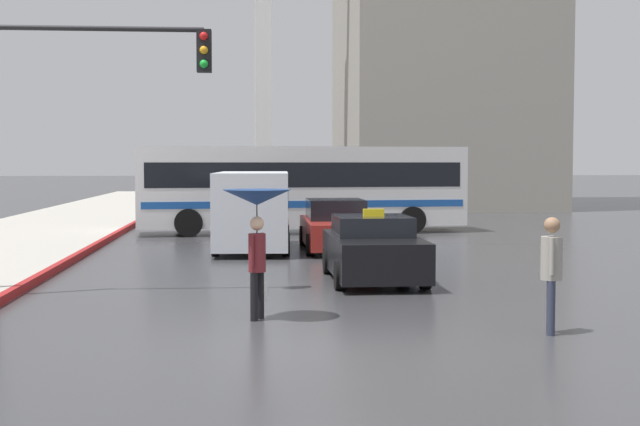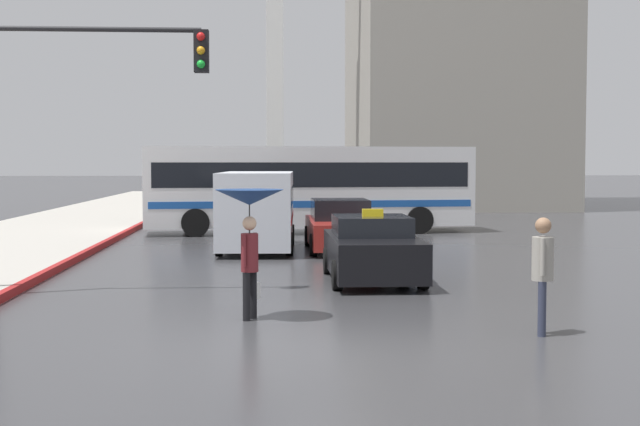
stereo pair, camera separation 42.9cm
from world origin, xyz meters
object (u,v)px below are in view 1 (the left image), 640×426
pedestrian_with_umbrella (257,212)px  traffic_light (84,97)px  ambulance_van (253,207)px  pedestrian_man (551,265)px  taxi (373,250)px  monument_cross (263,8)px  city_bus (301,185)px  sedan_red (336,227)px

pedestrian_with_umbrella → traffic_light: size_ratio=0.39×
ambulance_van → pedestrian_man: size_ratio=3.02×
taxi → pedestrian_man: (1.76, -6.06, 0.37)m
ambulance_van → pedestrian_with_umbrella: 11.30m
pedestrian_with_umbrella → monument_cross: size_ratio=0.11×
traffic_light → ambulance_van: bearing=68.8°
pedestrian_man → traffic_light: size_ratio=0.32×
taxi → ambulance_van: 7.25m
monument_cross → city_bus: bearing=-86.4°
taxi → city_bus: 13.13m
ambulance_van → sedan_red: bearing=-179.8°
ambulance_van → monument_cross: 24.11m
taxi → pedestrian_with_umbrella: size_ratio=1.97×
traffic_light → monument_cross: 31.54m
traffic_light → monument_cross: (4.02, 30.50, 6.92)m
taxi → sedan_red: size_ratio=0.87×
sedan_red → pedestrian_man: size_ratio=2.74×
ambulance_van → monument_cross: (0.78, 22.17, 9.44)m
pedestrian_man → monument_cross: bearing=-156.5°
sedan_red → pedestrian_with_umbrella: pedestrian_with_umbrella is taller
city_bus → pedestrian_with_umbrella: city_bus is taller
sedan_red → monument_cross: (-1.61, 22.27, 10.02)m
ambulance_van → traffic_light: bearing=71.3°
taxi → pedestrian_with_umbrella: pedestrian_with_umbrella is taller
pedestrian_with_umbrella → pedestrian_man: (4.30, -1.55, -0.70)m
city_bus → pedestrian_man: (2.48, -19.14, -0.68)m
pedestrian_man → pedestrian_with_umbrella: bearing=-92.1°
sedan_red → ambulance_van: bearing=-2.3°
taxi → ambulance_van: (-2.50, 6.78, 0.59)m
taxi → ambulance_van: bearing=-69.7°
taxi → monument_cross: size_ratio=0.22×
monument_cross → pedestrian_with_umbrella: bearing=-91.4°
city_bus → monument_cross: monument_cross is taller
ambulance_van → city_bus: size_ratio=0.44×
city_bus → pedestrian_with_umbrella: 17.68m
city_bus → pedestrian_with_umbrella: size_ratio=5.63×
ambulance_van → monument_cross: bearing=-89.5°
ambulance_van → city_bus: (1.79, 6.29, 0.46)m
taxi → monument_cross: bearing=-86.6°
taxi → city_bus: city_bus is taller
sedan_red → pedestrian_man: bearing=98.4°
city_bus → monument_cross: 18.27m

